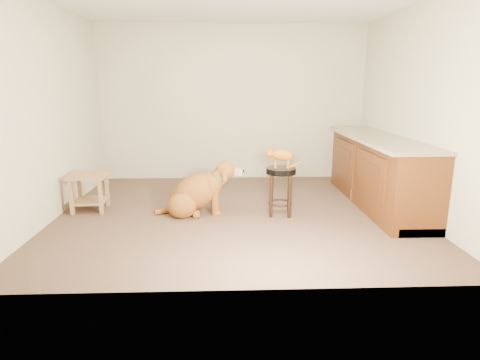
{
  "coord_description": "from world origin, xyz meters",
  "views": [
    {
      "loc": [
        -0.14,
        -4.95,
        1.63
      ],
      "look_at": [
        0.05,
        -0.06,
        0.45
      ],
      "focal_mm": 30.0,
      "sensor_mm": 36.0,
      "label": 1
    }
  ],
  "objects_px": {
    "tabby_kitten": "(280,155)",
    "padded_stool": "(281,182)",
    "golden_retriever": "(197,193)",
    "wood_stool": "(363,170)",
    "side_table": "(89,186)"
  },
  "relations": [
    {
      "from": "padded_stool",
      "to": "side_table",
      "type": "relative_size",
      "value": 1.23
    },
    {
      "from": "side_table",
      "to": "wood_stool",
      "type": "bearing_deg",
      "value": 6.61
    },
    {
      "from": "padded_stool",
      "to": "tabby_kitten",
      "type": "xyz_separation_m",
      "value": [
        -0.01,
        0.0,
        0.33
      ]
    },
    {
      "from": "side_table",
      "to": "tabby_kitten",
      "type": "relative_size",
      "value": 1.06
    },
    {
      "from": "padded_stool",
      "to": "side_table",
      "type": "height_order",
      "value": "padded_stool"
    },
    {
      "from": "padded_stool",
      "to": "tabby_kitten",
      "type": "relative_size",
      "value": 1.31
    },
    {
      "from": "padded_stool",
      "to": "tabby_kitten",
      "type": "distance_m",
      "value": 0.33
    },
    {
      "from": "wood_stool",
      "to": "padded_stool",
      "type": "bearing_deg",
      "value": -150.83
    },
    {
      "from": "wood_stool",
      "to": "side_table",
      "type": "relative_size",
      "value": 1.58
    },
    {
      "from": "wood_stool",
      "to": "tabby_kitten",
      "type": "relative_size",
      "value": 1.68
    },
    {
      "from": "tabby_kitten",
      "to": "padded_stool",
      "type": "bearing_deg",
      "value": -5.72
    },
    {
      "from": "golden_retriever",
      "to": "tabby_kitten",
      "type": "bearing_deg",
      "value": -8.02
    },
    {
      "from": "wood_stool",
      "to": "side_table",
      "type": "height_order",
      "value": "wood_stool"
    },
    {
      "from": "side_table",
      "to": "tabby_kitten",
      "type": "height_order",
      "value": "tabby_kitten"
    },
    {
      "from": "golden_retriever",
      "to": "wood_stool",
      "type": "bearing_deg",
      "value": 11.14
    }
  ]
}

